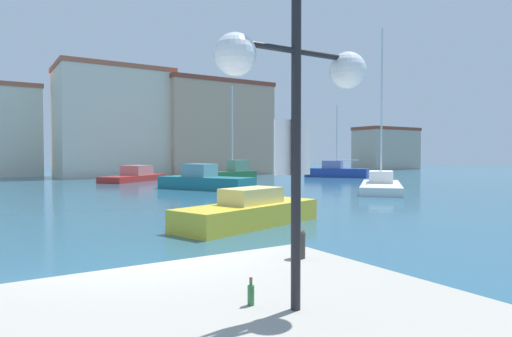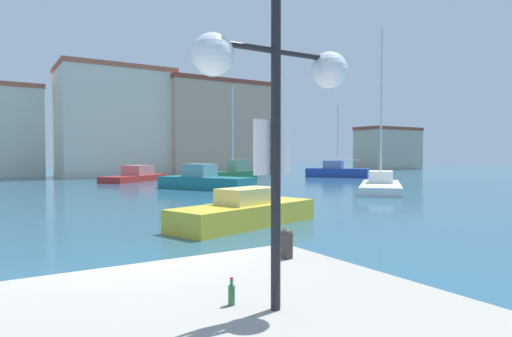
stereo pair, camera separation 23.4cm
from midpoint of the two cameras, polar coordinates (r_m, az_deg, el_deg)
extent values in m
plane|color=#285670|center=(32.47, -0.10, -2.52)|extent=(160.00, 160.00, 0.00)
cylinder|color=black|center=(4.44, 3.70, 4.88)|extent=(0.10, 0.10, 3.63)
cylinder|color=black|center=(4.55, 3.72, 14.94)|extent=(1.40, 0.06, 0.06)
sphere|color=white|center=(4.16, -4.36, 14.50)|extent=(0.40, 0.40, 0.40)
sphere|color=white|center=(4.96, 10.43, 12.40)|extent=(0.40, 0.40, 0.40)
cube|color=white|center=(4.48, 3.24, 2.73)|extent=(0.44, 0.03, 0.56)
cylinder|color=red|center=(4.50, 3.11, 3.50)|extent=(0.24, 0.01, 0.24)
cylinder|color=#2D6B3D|center=(4.79, -2.13, -16.09)|extent=(0.07, 0.07, 0.21)
cylinder|color=#2D6B3D|center=(4.74, -2.13, -14.49)|extent=(0.03, 0.03, 0.07)
cylinder|color=#B21E19|center=(4.73, -2.13, -14.00)|extent=(0.04, 0.04, 0.01)
cylinder|color=#38332D|center=(6.81, 4.57, -10.04)|extent=(0.20, 0.20, 0.36)
sphere|color=#38332D|center=(6.78, 4.57, -8.56)|extent=(0.21, 0.21, 0.21)
cube|color=#28703D|center=(38.94, -3.25, -1.09)|extent=(4.92, 2.46, 0.98)
cube|color=gray|center=(39.35, -2.55, 0.39)|extent=(1.85, 1.53, 1.00)
cylinder|color=silver|center=(38.96, -3.26, 5.18)|extent=(0.12, 0.12, 7.54)
cube|color=#B22823|center=(42.14, -15.72, -1.22)|extent=(7.34, 6.64, 0.55)
cube|color=#C4716E|center=(42.58, -15.31, -0.21)|extent=(3.22, 3.14, 0.91)
cube|color=white|center=(30.71, 15.66, -2.34)|extent=(8.20, 7.74, 0.52)
cube|color=silver|center=(31.45, 15.67, -1.04)|extent=(2.94, 2.87, 0.80)
cylinder|color=silver|center=(30.80, 15.75, 7.80)|extent=(0.12, 0.12, 10.35)
cylinder|color=silver|center=(32.23, 15.68, -0.08)|extent=(2.34, 2.12, 0.08)
cube|color=#233D93|center=(48.59, 10.26, -0.55)|extent=(5.55, 6.64, 0.96)
cube|color=#6E7DB1|center=(48.66, 9.74, 0.53)|extent=(2.24, 2.42, 0.85)
cylinder|color=silver|center=(48.58, 10.29, 4.05)|extent=(0.12, 0.12, 6.83)
cylinder|color=silver|center=(48.31, 11.66, 1.07)|extent=(1.41, 1.95, 0.08)
cube|color=#1E707A|center=(31.32, -6.73, -1.89)|extent=(5.24, 7.25, 0.88)
cube|color=#6B9CA2|center=(31.61, -7.53, -0.23)|extent=(2.40, 2.55, 0.92)
cube|color=gold|center=(15.24, -1.33, -6.00)|extent=(6.08, 3.51, 0.75)
cube|color=#DFCD77|center=(15.26, -1.03, -3.55)|extent=(2.42, 1.82, 0.54)
cube|color=beige|center=(52.82, -18.09, 5.41)|extent=(12.01, 8.06, 11.72)
cube|color=#B25B42|center=(53.56, -18.16, 11.95)|extent=(12.25, 8.22, 0.50)
cube|color=tan|center=(56.85, -6.19, 4.89)|extent=(13.45, 9.88, 11.05)
cube|color=brown|center=(57.46, -6.20, 10.65)|extent=(13.72, 10.07, 0.50)
cube|color=#B2A893|center=(77.27, 16.44, 2.32)|extent=(10.94, 5.39, 6.51)
cube|color=brown|center=(77.38, 16.46, 4.92)|extent=(11.16, 5.49, 0.50)
camera|label=1|loc=(0.12, -90.20, -0.01)|focal=30.88mm
camera|label=2|loc=(0.12, 89.80, 0.01)|focal=30.88mm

